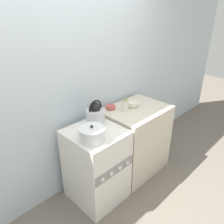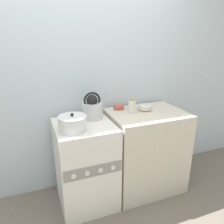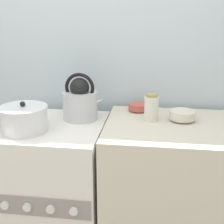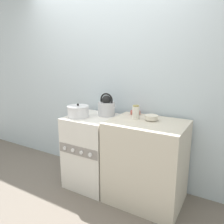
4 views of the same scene
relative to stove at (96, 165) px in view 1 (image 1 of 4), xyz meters
The scene contains 9 objects.
ground_plane 0.53m from the stove, 90.00° to the right, with size 12.00×12.00×0.00m, color #70665B.
wall_back 0.90m from the stove, 90.00° to the left, with size 7.00×0.06×2.50m.
stove is the anchor object (origin of this frame).
counter 0.70m from the stove, ahead, with size 0.80×0.61×0.91m.
kettle 0.58m from the stove, 45.31° to the left, with size 0.25×0.21×0.28m.
cooking_pot 0.54m from the stove, 140.38° to the right, with size 0.25×0.25×0.16m.
enamel_bowl 0.88m from the stove, ahead, with size 0.14×0.14×0.06m.
small_ceramic_bowl 0.72m from the stove, 26.97° to the left, with size 0.12×0.12×0.05m.
storage_jar 0.77m from the stove, ahead, with size 0.08×0.08×0.15m.
Camera 1 is at (-1.26, -1.21, 2.05)m, focal length 35.00 mm.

